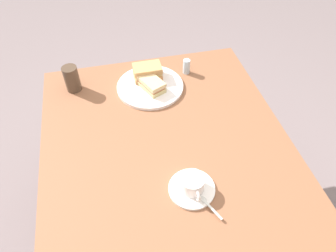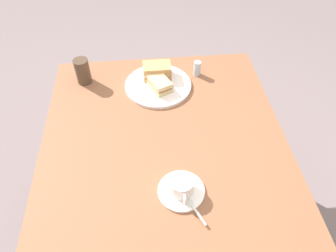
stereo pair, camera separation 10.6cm
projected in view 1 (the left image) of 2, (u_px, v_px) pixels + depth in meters
ground_plane at (167, 228)px, 1.68m from camera, size 6.00×6.00×0.00m
dining_table at (167, 160)px, 1.23m from camera, size 1.08×0.91×0.71m
sandwich_plate at (150, 87)px, 1.37m from camera, size 0.29×0.29×0.01m
sandwich_front at (152, 83)px, 1.34m from camera, size 0.15×0.12×0.05m
sandwich_back at (147, 72)px, 1.38m from camera, size 0.08×0.12×0.06m
coffee_saucer at (192, 189)px, 1.02m from camera, size 0.15×0.15×0.01m
coffee_cup at (193, 183)px, 1.00m from camera, size 0.10×0.08×0.06m
spoon at (207, 204)px, 0.98m from camera, size 0.09×0.05×0.01m
salt_shaker at (186, 66)px, 1.42m from camera, size 0.03×0.03×0.07m
drinking_glass at (72, 79)px, 1.33m from camera, size 0.06×0.06×0.11m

